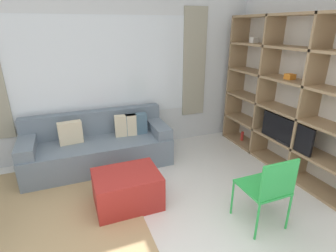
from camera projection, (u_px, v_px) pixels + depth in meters
The scene contains 7 objects.
wall_back at pixel (103, 74), 4.25m from camera, with size 6.47×0.11×2.70m.
wall_right at pixel (302, 79), 3.87m from camera, with size 0.07×4.11×2.70m, color silver.
area_rug at pixel (47, 213), 3.11m from camera, with size 2.09×2.38×0.01m, color tan.
shelving_unit at pixel (288, 96), 3.89m from camera, with size 0.39×2.55×2.26m.
couch_main at pixel (99, 147), 4.14m from camera, with size 2.20×0.85×0.81m.
ottoman at pixel (127, 189), 3.21m from camera, with size 0.78×0.60×0.43m.
folding_chair at pixel (268, 186), 2.74m from camera, with size 0.44×0.46×0.86m.
Camera 1 is at (-0.59, -1.41, 2.09)m, focal length 28.00 mm.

